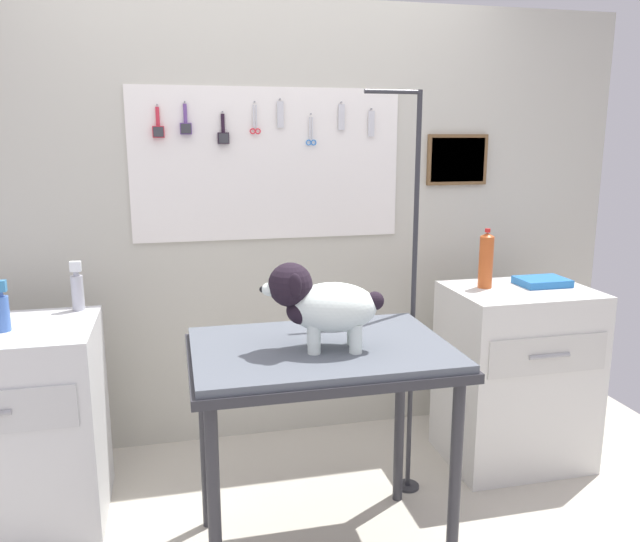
{
  "coord_description": "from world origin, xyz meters",
  "views": [
    {
      "loc": [
        -0.46,
        -1.97,
        1.62
      ],
      "look_at": [
        0.07,
        0.26,
        1.13
      ],
      "focal_mm": 35.12,
      "sensor_mm": 36.0,
      "label": 1
    }
  ],
  "objects_px": {
    "cabinet_right": "(515,375)",
    "soda_bottle": "(486,260)",
    "counter_left": "(2,428)",
    "grooming_table": "(321,368)",
    "dog": "(321,303)",
    "grooming_arm": "(411,314)"
  },
  "relations": [
    {
      "from": "dog",
      "to": "cabinet_right",
      "type": "xyz_separation_m",
      "value": [
        1.14,
        0.55,
        -0.59
      ]
    },
    {
      "from": "dog",
      "to": "soda_bottle",
      "type": "relative_size",
      "value": 1.5
    },
    {
      "from": "grooming_table",
      "to": "counter_left",
      "type": "distance_m",
      "value": 1.39
    },
    {
      "from": "cabinet_right",
      "to": "soda_bottle",
      "type": "xyz_separation_m",
      "value": [
        -0.16,
        0.06,
        0.59
      ]
    },
    {
      "from": "grooming_arm",
      "to": "cabinet_right",
      "type": "height_order",
      "value": "grooming_arm"
    },
    {
      "from": "soda_bottle",
      "to": "grooming_table",
      "type": "bearing_deg",
      "value": -149.25
    },
    {
      "from": "grooming_arm",
      "to": "dog",
      "type": "bearing_deg",
      "value": -141.67
    },
    {
      "from": "cabinet_right",
      "to": "soda_bottle",
      "type": "relative_size",
      "value": 3.07
    },
    {
      "from": "grooming_arm",
      "to": "soda_bottle",
      "type": "bearing_deg",
      "value": 24.39
    },
    {
      "from": "grooming_table",
      "to": "soda_bottle",
      "type": "height_order",
      "value": "soda_bottle"
    },
    {
      "from": "counter_left",
      "to": "cabinet_right",
      "type": "xyz_separation_m",
      "value": [
        2.38,
        0.0,
        0.02
      ]
    },
    {
      "from": "grooming_table",
      "to": "dog",
      "type": "relative_size",
      "value": 2.21
    },
    {
      "from": "grooming_arm",
      "to": "counter_left",
      "type": "distance_m",
      "value": 1.8
    },
    {
      "from": "grooming_arm",
      "to": "counter_left",
      "type": "xyz_separation_m",
      "value": [
        -1.75,
        0.15,
        -0.42
      ]
    },
    {
      "from": "dog",
      "to": "cabinet_right",
      "type": "height_order",
      "value": "dog"
    },
    {
      "from": "grooming_table",
      "to": "grooming_arm",
      "type": "bearing_deg",
      "value": 36.03
    },
    {
      "from": "counter_left",
      "to": "grooming_table",
      "type": "bearing_deg",
      "value": -22.09
    },
    {
      "from": "grooming_arm",
      "to": "soda_bottle",
      "type": "height_order",
      "value": "grooming_arm"
    },
    {
      "from": "grooming_table",
      "to": "dog",
      "type": "height_order",
      "value": "dog"
    },
    {
      "from": "dog",
      "to": "counter_left",
      "type": "distance_m",
      "value": 1.48
    },
    {
      "from": "grooming_table",
      "to": "dog",
      "type": "distance_m",
      "value": 0.26
    },
    {
      "from": "cabinet_right",
      "to": "soda_bottle",
      "type": "bearing_deg",
      "value": 158.92
    }
  ]
}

